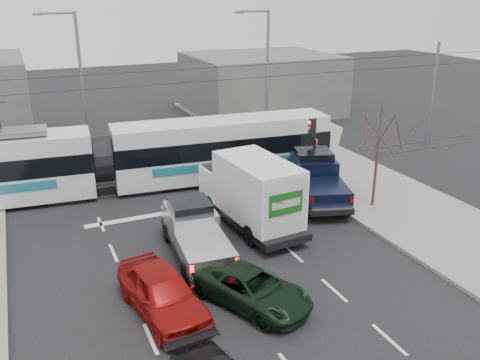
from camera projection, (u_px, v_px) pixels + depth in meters
name	position (u px, v px, depth m)	size (l,w,h in m)	color
ground	(255.00, 262.00, 20.07)	(120.00, 120.00, 0.00)	black
sidewalk_right	(431.00, 221.00, 23.47)	(6.00, 60.00, 0.15)	gray
rails	(179.00, 181.00, 28.64)	(60.00, 1.60, 0.03)	#33302D
building_right	(261.00, 84.00, 44.34)	(12.00, 10.00, 5.00)	slate
bare_tree	(379.00, 133.00, 23.79)	(2.40, 2.40, 5.00)	#47382B
traffic_signal	(313.00, 137.00, 27.15)	(0.44, 0.44, 3.60)	black
street_lamp_near	(265.00, 72.00, 33.08)	(2.38, 0.25, 9.00)	slate
street_lamp_far	(78.00, 79.00, 30.42)	(2.38, 0.25, 9.00)	slate
catenary	(176.00, 114.00, 27.30)	(60.00, 0.20, 7.00)	black
tram	(102.00, 160.00, 26.37)	(25.29, 4.72, 5.14)	silver
silver_pickup	(195.00, 231.00, 20.43)	(2.36, 5.67, 2.01)	black
box_truck	(251.00, 192.00, 22.67)	(2.75, 6.68, 3.26)	black
navy_pickup	(316.00, 178.00, 25.74)	(3.71, 6.02, 2.39)	black
green_car	(251.00, 288.00, 17.18)	(2.02, 4.38, 1.22)	black
red_car	(162.00, 292.00, 16.64)	(1.83, 4.55, 1.55)	maroon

